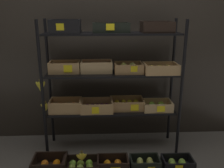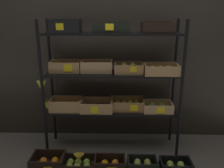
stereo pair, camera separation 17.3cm
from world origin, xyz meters
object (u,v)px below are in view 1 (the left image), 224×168
(crate_ground_center_orange, at_px, (113,165))
(crate_ground_rightmost_apple_green, at_px, (177,164))
(crate_ground_pear, at_px, (145,164))
(crate_ground_orange, at_px, (50,165))
(display_rack, at_px, (111,75))
(crate_ground_apple_green, at_px, (81,166))
(banana_bunch_loose, at_px, (82,157))

(crate_ground_center_orange, height_order, crate_ground_rightmost_apple_green, crate_ground_center_orange)
(crate_ground_center_orange, bearing_deg, crate_ground_pear, 0.36)
(crate_ground_pear, bearing_deg, crate_ground_center_orange, -179.64)
(crate_ground_orange, relative_size, crate_ground_center_orange, 1.06)
(display_rack, distance_m, crate_ground_apple_green, 1.00)
(crate_ground_pear, relative_size, banana_bunch_loose, 2.42)
(crate_ground_center_orange, height_order, crate_ground_pear, crate_ground_center_orange)
(crate_ground_apple_green, bearing_deg, crate_ground_center_orange, -0.34)
(display_rack, bearing_deg, crate_ground_apple_green, -128.02)
(crate_ground_orange, xyz_separation_m, crate_ground_pear, (0.97, -0.02, -0.00))
(crate_ground_apple_green, xyz_separation_m, crate_ground_pear, (0.66, 0.00, 0.01))
(crate_ground_apple_green, bearing_deg, banana_bunch_loose, -15.90)
(crate_ground_rightmost_apple_green, bearing_deg, display_rack, 147.20)
(display_rack, relative_size, crate_ground_apple_green, 4.24)
(crate_ground_pear, distance_m, crate_ground_rightmost_apple_green, 0.34)
(crate_ground_center_orange, bearing_deg, banana_bunch_loose, -179.62)
(crate_ground_apple_green, distance_m, banana_bunch_loose, 0.11)
(banana_bunch_loose, bearing_deg, crate_ground_pear, 0.37)
(display_rack, distance_m, crate_ground_orange, 1.13)
(display_rack, xyz_separation_m, crate_ground_orange, (-0.64, -0.40, -0.84))
(crate_ground_orange, relative_size, crate_ground_pear, 1.12)
(crate_ground_orange, distance_m, banana_bunch_loose, 0.34)
(crate_ground_orange, relative_size, banana_bunch_loose, 2.70)
(crate_ground_pear, height_order, banana_bunch_loose, banana_bunch_loose)
(crate_ground_apple_green, bearing_deg, crate_ground_orange, 176.49)
(crate_ground_orange, relative_size, crate_ground_rightmost_apple_green, 1.08)
(crate_ground_pear, bearing_deg, crate_ground_apple_green, -179.98)
(crate_ground_center_orange, bearing_deg, crate_ground_orange, 178.11)
(crate_ground_apple_green, bearing_deg, display_rack, 51.98)
(crate_ground_apple_green, height_order, crate_ground_center_orange, crate_ground_center_orange)
(crate_ground_pear, bearing_deg, banana_bunch_loose, -179.63)
(crate_ground_orange, height_order, crate_ground_pear, crate_ground_orange)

